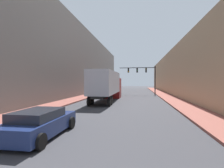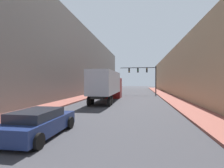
# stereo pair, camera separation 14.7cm
# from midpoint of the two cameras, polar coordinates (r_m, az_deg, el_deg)

# --- Properties ---
(sidewalk_right) EXTENTS (2.59, 80.00, 0.15)m
(sidewalk_right) POSITION_cam_midpoint_polar(r_m,az_deg,el_deg) (30.99, 17.67, -3.84)
(sidewalk_right) COLOR brown
(sidewalk_right) RESTS_ON ground
(sidewalk_left) EXTENTS (2.59, 80.00, 0.15)m
(sidewalk_left) POSITION_cam_midpoint_polar(r_m,az_deg,el_deg) (31.92, -6.96, -3.67)
(sidewalk_left) COLOR brown
(sidewalk_left) RESTS_ON ground
(building_right) EXTENTS (6.00, 80.00, 8.55)m
(building_right) POSITION_cam_midpoint_polar(r_m,az_deg,el_deg) (31.85, 25.38, 3.80)
(building_right) COLOR tan
(building_right) RESTS_ON ground
(building_left) EXTENTS (6.00, 80.00, 12.95)m
(building_left) POSITION_cam_midpoint_polar(r_m,az_deg,el_deg) (33.51, -14.11, 7.48)
(building_left) COLOR #66605B
(building_left) RESTS_ON ground
(semi_truck) EXTENTS (2.47, 11.98, 3.80)m
(semi_truck) POSITION_cam_midpoint_polar(r_m,az_deg,el_deg) (22.97, -1.22, -0.21)
(semi_truck) COLOR #B2B7C1
(semi_truck) RESTS_ON ground
(sedan_car) EXTENTS (2.08, 4.30, 1.26)m
(sedan_car) POSITION_cam_midpoint_polar(r_m,az_deg,el_deg) (9.03, -22.43, -11.71)
(sedan_car) COLOR navy
(sedan_car) RESTS_ON ground
(traffic_signal_gantry) EXTENTS (7.12, 0.35, 5.63)m
(traffic_signal_gantry) POSITION_cam_midpoint_polar(r_m,az_deg,el_deg) (35.40, 10.96, 3.24)
(traffic_signal_gantry) COLOR black
(traffic_signal_gantry) RESTS_ON ground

